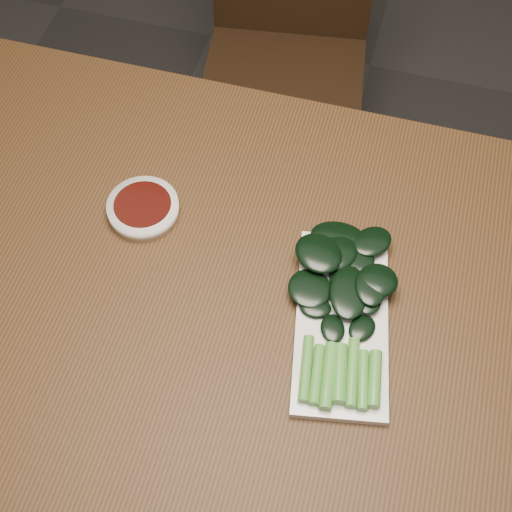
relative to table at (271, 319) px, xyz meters
name	(u,v)px	position (x,y,z in m)	size (l,w,h in m)	color
ground	(266,449)	(0.00, 0.00, -0.68)	(6.00, 6.00, 0.00)	#2B2828
table	(271,319)	(0.00, 0.00, 0.00)	(1.40, 0.80, 0.75)	#412812
chair_far	(286,47)	(-0.17, 0.81, -0.19)	(0.43, 0.43, 0.89)	black
sauce_bowl	(143,208)	(-0.23, 0.09, 0.08)	(0.11, 0.11, 0.03)	white
serving_plate	(341,322)	(0.11, -0.02, 0.08)	(0.18, 0.31, 0.01)	white
gai_lan	(344,291)	(0.10, 0.02, 0.10)	(0.18, 0.31, 0.03)	#4D9934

